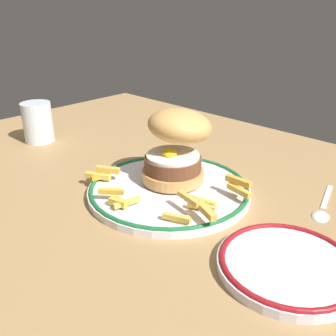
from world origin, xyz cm
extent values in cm
cube|color=#9A774B|center=(0.00, 0.00, -2.00)|extent=(124.06, 83.37, 4.00)
cylinder|color=silver|center=(-0.25, -1.25, 0.60)|extent=(27.07, 27.07, 1.20)
torus|color=#196033|center=(-0.25, -1.25, 1.20)|extent=(26.67, 26.67, 0.80)
cylinder|color=tan|center=(-0.99, 0.70, 2.50)|extent=(10.58, 10.58, 1.80)
cylinder|color=brown|center=(-0.99, 0.70, 4.59)|extent=(9.62, 9.62, 2.37)
cylinder|color=white|center=(-0.99, 0.70, 6.02)|extent=(8.93, 8.93, 0.50)
ellipsoid|color=yellow|center=(-1.05, -0.06, 6.69)|extent=(2.60, 2.60, 1.40)
ellipsoid|color=tan|center=(-1.52, 2.90, 10.59)|extent=(15.11, 15.27, 6.55)
cube|color=gold|center=(-0.83, -11.46, 2.10)|extent=(3.07, 1.71, 0.99)
cube|color=gold|center=(-3.26, -10.81, 2.78)|extent=(3.55, 3.11, 0.79)
cube|color=gold|center=(10.11, 3.81, 3.96)|extent=(4.42, 1.04, 0.94)
cube|color=gold|center=(-10.61, -7.93, 2.05)|extent=(4.44, 2.88, 0.89)
cube|color=#C48B28|center=(-10.23, -7.67, 1.98)|extent=(1.52, 3.43, 0.76)
cube|color=gold|center=(11.31, -5.60, 3.06)|extent=(4.38, 2.57, 0.98)
cube|color=gold|center=(8.87, -2.42, 2.04)|extent=(3.00, 1.43, 0.87)
cube|color=gold|center=(7.78, -2.82, 1.98)|extent=(3.82, 1.15, 0.76)
cube|color=gold|center=(0.26, -10.45, 1.96)|extent=(1.64, 4.45, 0.71)
cube|color=gold|center=(8.82, -3.62, 1.96)|extent=(4.13, 2.23, 0.73)
cube|color=gold|center=(-9.60, -6.49, 3.05)|extent=(4.18, 2.91, 0.97)
cube|color=gold|center=(7.77, -5.28, 3.57)|extent=(4.64, 1.70, 0.79)
cube|color=gold|center=(10.87, 3.01, 2.90)|extent=(4.62, 1.67, 0.87)
cube|color=gold|center=(8.36, -8.49, 1.98)|extent=(4.05, 2.20, 0.75)
cube|color=gold|center=(-7.39, 6.99, 2.04)|extent=(4.01, 2.64, 0.88)
cylinder|color=silver|center=(-39.11, -3.27, 4.46)|extent=(6.58, 6.58, 8.92)
cylinder|color=silver|center=(-39.11, -3.27, 3.24)|extent=(6.05, 6.05, 6.48)
cylinder|color=silver|center=(23.96, -5.66, 0.60)|extent=(16.99, 16.99, 1.20)
torus|color=maroon|center=(23.96, -5.66, 1.20)|extent=(16.59, 16.59, 0.80)
cube|color=silver|center=(19.70, 15.86, 0.20)|extent=(3.20, 8.88, 0.32)
ellipsoid|color=silver|center=(21.59, 9.12, 0.40)|extent=(3.47, 4.17, 0.90)
camera|label=1|loc=(39.21, -42.22, 30.11)|focal=40.72mm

